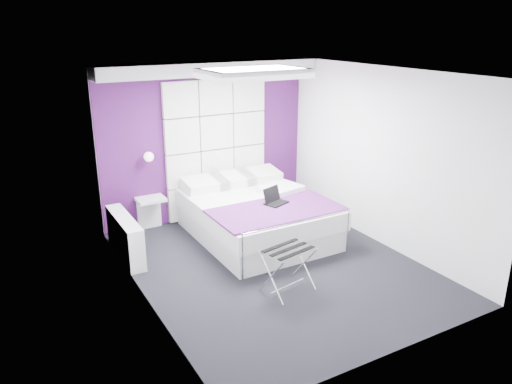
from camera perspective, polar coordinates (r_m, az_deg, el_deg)
floor at (r=6.92m, az=2.20°, el=-8.45°), size 4.40×4.40×0.00m
ceiling at (r=6.18m, az=2.50°, el=13.52°), size 4.40×4.40×0.00m
wall_back at (r=8.32m, az=-5.66°, el=5.74°), size 3.60×0.00×3.60m
wall_left at (r=5.74m, az=-13.17°, el=-0.71°), size 0.00×4.40×4.40m
wall_right at (r=7.50m, az=14.17°, el=3.81°), size 0.00×4.40×4.40m
accent_wall at (r=8.31m, az=-5.63°, el=5.73°), size 3.58×0.02×2.58m
soffit at (r=7.90m, az=-5.18°, el=13.89°), size 3.58×0.50×0.20m
headboard at (r=8.35m, az=-4.52°, el=4.91°), size 1.80×0.08×2.30m
skylight at (r=6.70m, az=-0.28°, el=13.52°), size 1.36×0.86×0.12m
wall_lamp at (r=7.86m, az=-12.25°, el=4.02°), size 0.15×0.15×0.15m
radiator at (r=7.30m, az=-14.72°, el=-4.99°), size 0.22×1.20×0.60m
bed at (r=7.71m, az=0.07°, el=-2.75°), size 1.87×2.26×0.79m
nightstand at (r=8.01m, az=-11.95°, el=-0.83°), size 0.43×0.34×0.05m
luggage_rack at (r=6.22m, az=3.66°, el=-8.85°), size 0.58×0.43×0.57m
laptop at (r=7.36m, az=2.15°, el=-0.82°), size 0.33×0.24×0.24m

